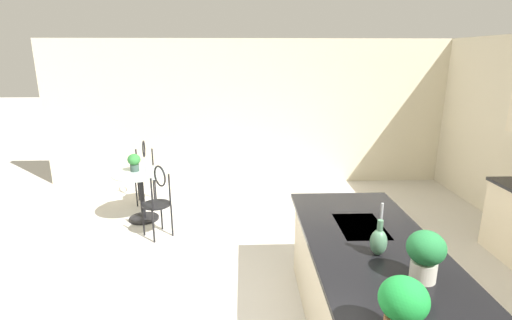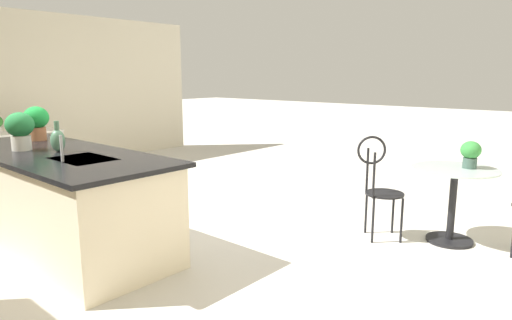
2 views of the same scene
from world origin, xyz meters
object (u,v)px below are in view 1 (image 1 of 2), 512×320
chair_by_island (158,198)px  potted_plant_on_table (134,161)px  chair_near_window (145,169)px  potted_plant_counter_far (403,306)px  potted_plant_counter_near (426,253)px  bistro_table (142,192)px  vase_on_counter (379,241)px

chair_by_island → potted_plant_on_table: chair_by_island is taller
chair_near_window → potted_plant_on_table: 0.71m
potted_plant_counter_far → potted_plant_counter_near: size_ratio=1.03×
chair_near_window → potted_plant_on_table: chair_near_window is taller
chair_near_window → potted_plant_counter_near: size_ratio=2.89×
bistro_table → vase_on_counter: size_ratio=2.78×
chair_by_island → potted_plant_counter_far: size_ratio=2.81×
bistro_table → vase_on_counter: vase_on_counter is taller
chair_near_window → chair_by_island: bearing=20.7°
potted_plant_counter_near → vase_on_counter: potted_plant_counter_near is taller
chair_by_island → potted_plant_counter_near: 3.50m
potted_plant_on_table → potted_plant_counter_far: (3.76, 2.46, 0.24)m
bistro_table → chair_by_island: 0.71m
chair_near_window → potted_plant_counter_far: 5.08m
chair_near_window → potted_plant_on_table: size_ratio=3.95×
chair_by_island → chair_near_window: bearing=-159.3°
vase_on_counter → potted_plant_counter_far: bearing=-12.2°
bistro_table → chair_near_window: chair_near_window is taller
chair_near_window → vase_on_counter: 4.43m
bistro_table → chair_near_window: (-0.73, -0.13, 0.13)m
chair_by_island → potted_plant_on_table: bearing=-145.3°
chair_by_island → potted_plant_counter_far: bearing=32.9°
potted_plant_counter_near → vase_on_counter: bearing=-151.7°
chair_by_island → potted_plant_counter_far: (3.07, 1.98, 0.56)m
chair_near_window → potted_plant_counter_far: bearing=29.5°
potted_plant_counter_near → potted_plant_on_table: bearing=-138.4°
vase_on_counter → potted_plant_on_table: bearing=-137.1°
chair_near_window → chair_by_island: 1.42m
potted_plant_counter_far → potted_plant_counter_near: (-0.55, 0.38, -0.01)m
chair_near_window → chair_by_island: size_ratio=1.00×
chair_by_island → bistro_table: bearing=-147.6°
potted_plant_on_table → potted_plant_counter_far: potted_plant_counter_far is taller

